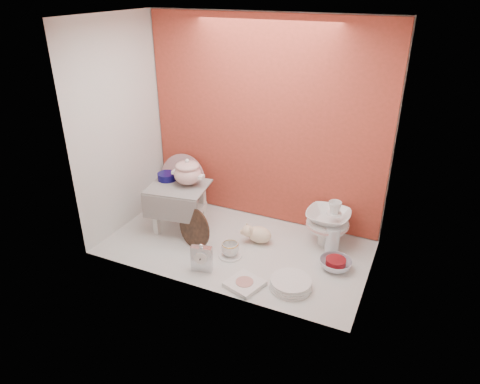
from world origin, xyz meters
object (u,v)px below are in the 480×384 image
object	(u,v)px
step_stool	(180,208)
floral_platter	(182,181)
soup_tureen	(188,172)
porcelain_tower	(328,222)
plush_pig	(259,234)
gold_rim_teacup	(230,249)
crystal_bowl	(335,264)
dinner_plate_stack	(291,284)
blue_white_vase	(179,192)
mantel_clock	(202,257)

from	to	relation	value
step_stool	floral_platter	xyz separation A→B (m)	(-0.18, 0.34, 0.04)
soup_tureen	porcelain_tower	size ratio (longest dim) A/B	0.70
floral_platter	plush_pig	bearing A→B (deg)	-18.86
gold_rim_teacup	soup_tureen	bearing A→B (deg)	152.78
gold_rim_teacup	crystal_bowl	bearing A→B (deg)	13.28
dinner_plate_stack	gold_rim_teacup	bearing A→B (deg)	162.79
gold_rim_teacup	porcelain_tower	world-z (taller)	porcelain_tower
blue_white_vase	soup_tureen	bearing A→B (deg)	-45.48
mantel_clock	dinner_plate_stack	size ratio (longest dim) A/B	0.75
gold_rim_teacup	dinner_plate_stack	bearing A→B (deg)	-17.21
step_stool	blue_white_vase	distance (m)	0.39
mantel_clock	plush_pig	xyz separation A→B (m)	(0.21, 0.46, -0.03)
step_stool	dinner_plate_stack	bearing A→B (deg)	-27.59
plush_pig	crystal_bowl	bearing A→B (deg)	-10.61
dinner_plate_stack	porcelain_tower	world-z (taller)	porcelain_tower
dinner_plate_stack	floral_platter	bearing A→B (deg)	150.27
step_stool	dinner_plate_stack	xyz separation A→B (m)	(0.97, -0.32, -0.15)
plush_pig	dinner_plate_stack	xyz separation A→B (m)	(0.37, -0.39, -0.04)
gold_rim_teacup	crystal_bowl	world-z (taller)	gold_rim_teacup
soup_tureen	mantel_clock	distance (m)	0.67
gold_rim_teacup	crystal_bowl	xyz separation A→B (m)	(0.68, 0.16, -0.02)
soup_tureen	blue_white_vase	bearing A→B (deg)	134.52
blue_white_vase	plush_pig	size ratio (longest dim) A/B	1.08
floral_platter	blue_white_vase	size ratio (longest dim) A/B	1.86
dinner_plate_stack	crystal_bowl	distance (m)	0.37
blue_white_vase	crystal_bowl	size ratio (longest dim) A/B	1.15
blue_white_vase	crystal_bowl	bearing A→B (deg)	-13.65
gold_rim_teacup	plush_pig	bearing A→B (deg)	65.08
floral_platter	crystal_bowl	xyz separation A→B (m)	(1.35, -0.35, -0.18)
mantel_clock	plush_pig	size ratio (longest dim) A/B	0.89
mantel_clock	plush_pig	world-z (taller)	mantel_clock
blue_white_vase	floral_platter	bearing A→B (deg)	28.94
soup_tureen	gold_rim_teacup	bearing A→B (deg)	-27.22
step_stool	gold_rim_teacup	bearing A→B (deg)	-28.70
plush_pig	porcelain_tower	world-z (taller)	porcelain_tower
soup_tureen	floral_platter	bearing A→B (deg)	129.64
step_stool	soup_tureen	size ratio (longest dim) A/B	1.71
gold_rim_teacup	porcelain_tower	size ratio (longest dim) A/B	0.34
soup_tureen	gold_rim_teacup	distance (m)	0.63
mantel_clock	blue_white_vase	bearing A→B (deg)	116.80
porcelain_tower	step_stool	bearing A→B (deg)	-166.37
blue_white_vase	gold_rim_teacup	xyz separation A→B (m)	(0.71, -0.50, -0.06)
crystal_bowl	porcelain_tower	distance (m)	0.33
floral_platter	blue_white_vase	world-z (taller)	floral_platter
blue_white_vase	dinner_plate_stack	distance (m)	1.35
soup_tureen	blue_white_vase	size ratio (longest dim) A/B	1.01
blue_white_vase	mantel_clock	xyz separation A→B (m)	(0.61, -0.71, -0.02)
plush_pig	gold_rim_teacup	size ratio (longest dim) A/B	1.88
step_stool	porcelain_tower	distance (m)	1.07
floral_platter	mantel_clock	world-z (taller)	floral_platter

